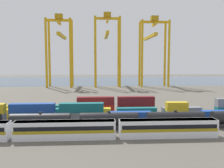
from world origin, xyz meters
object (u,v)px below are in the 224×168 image
gantry_crane_central (107,42)px  freight_tank_row (109,121)px  passenger_train (65,129)px  shipping_container_12 (44,113)px  shipping_container_15 (181,111)px  shipping_container_2 (33,118)px  gantry_crane_east (153,44)px  gantry_crane_west (60,44)px

gantry_crane_central → freight_tank_row: bearing=-92.1°
passenger_train → shipping_container_12: size_ratio=5.48×
passenger_train → shipping_container_15: bearing=32.4°
freight_tank_row → passenger_train: bearing=-144.2°
shipping_container_12 → shipping_container_15: bearing=0.0°
freight_tank_row → shipping_container_2: (-20.59, 8.02, -0.83)m
gantry_crane_central → gantry_crane_east: (31.72, 0.29, -0.83)m
freight_tank_row → gantry_crane_central: (3.89, 107.23, 27.76)m
shipping_container_2 → shipping_container_15: 44.08m
passenger_train → gantry_crane_central: bearing=83.2°
gantry_crane_west → passenger_train: bearing=-81.0°
gantry_crane_central → shipping_container_2: bearing=-103.9°
shipping_container_12 → gantry_crane_central: size_ratio=0.24×
shipping_container_15 → gantry_crane_west: (-50.94, 92.99, 27.71)m
passenger_train → shipping_container_12: bearing=113.6°
shipping_container_2 → shipping_container_15: same height
gantry_crane_central → gantry_crane_east: size_ratio=1.04×
gantry_crane_west → shipping_container_12: bearing=-84.5°
freight_tank_row → gantry_crane_east: size_ratio=1.70×
gantry_crane_west → freight_tank_row: bearing=-75.4°
passenger_train → gantry_crane_west: bearing=99.0°
gantry_crane_east → shipping_container_15: bearing=-97.6°
passenger_train → shipping_container_2: bearing=125.7°
shipping_container_15 → gantry_crane_east: gantry_crane_east is taller
gantry_crane_west → gantry_crane_central: 31.73m
shipping_container_12 → gantry_crane_east: bearing=59.8°
passenger_train → gantry_crane_east: (45.37, 114.55, 26.92)m
freight_tank_row → shipping_container_15: size_ratio=6.66×
shipping_container_2 → gantry_crane_central: bearing=76.1°
shipping_container_2 → gantry_crane_east: (56.20, 99.49, 27.76)m
shipping_container_2 → shipping_container_12: size_ratio=1.00×
passenger_train → freight_tank_row: freight_tank_row is taller
shipping_container_12 → gantry_crane_central: gantry_crane_central is taller
shipping_container_2 → gantry_crane_west: gantry_crane_west is taller
passenger_train → gantry_crane_west: 118.35m
gantry_crane_central → gantry_crane_east: gantry_crane_central is taller
freight_tank_row → shipping_container_15: freight_tank_row is taller
gantry_crane_west → gantry_crane_east: (63.44, 0.71, 0.05)m
freight_tank_row → gantry_crane_east: 116.41m
gantry_crane_west → gantry_crane_east: bearing=0.6°
gantry_crane_east → shipping_container_12: bearing=-120.2°
freight_tank_row → gantry_crane_west: size_ratio=1.68×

